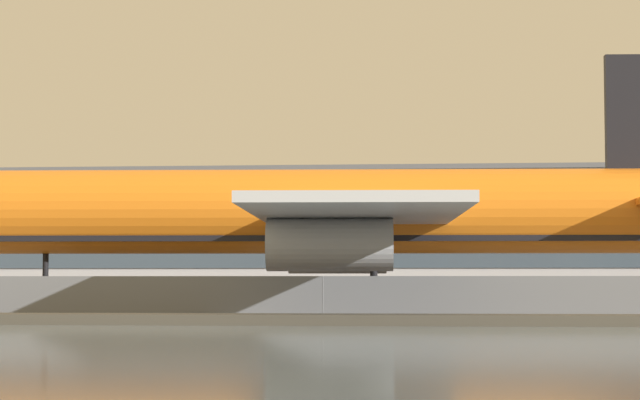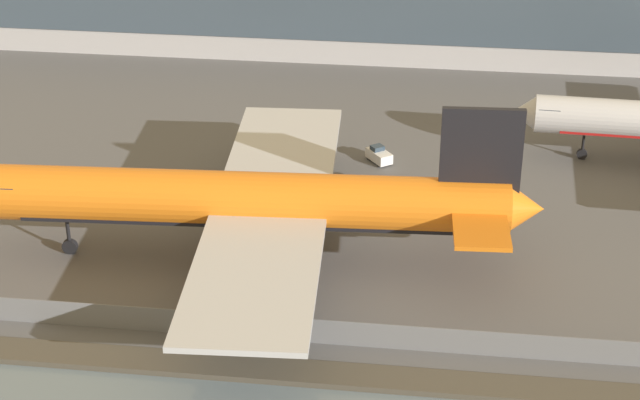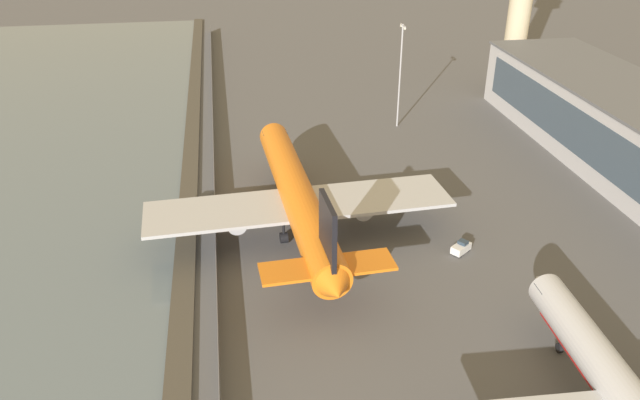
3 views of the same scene
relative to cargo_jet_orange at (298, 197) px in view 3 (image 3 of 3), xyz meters
name	(u,v)px [view 3 (image 3 of 3)]	position (x,y,z in m)	size (l,w,h in m)	color
ground_plane	(321,231)	(0.61, 3.40, -6.01)	(500.00, 500.00, 0.00)	#565659
shoreline_seawall	(186,241)	(0.61, -17.10, -5.76)	(320.00, 3.00, 0.50)	#474238
perimeter_fence	(216,234)	(0.61, -12.60, -4.87)	(280.00, 0.10, 2.28)	slate
cargo_jet_orange	(298,197)	(0.00, 0.00, 0.00)	(53.58, 45.92, 15.73)	orange
baggage_tug	(461,248)	(9.75, 22.73, -5.20)	(3.20, 3.52, 1.80)	white
apron_light_mast_apron_west	(400,71)	(-41.31, 27.12, 6.28)	(3.20, 0.40, 21.99)	#A8A8AD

